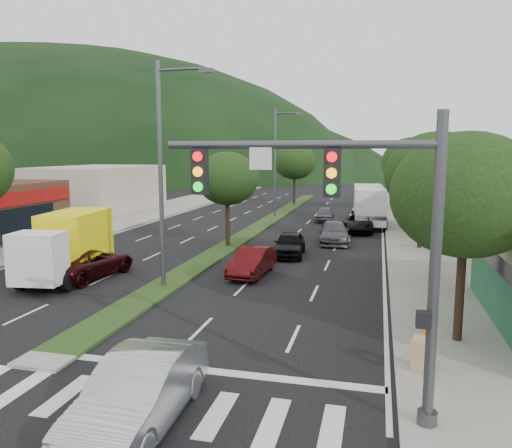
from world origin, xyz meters
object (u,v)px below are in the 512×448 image
(a_frame_sign, at_px, (423,352))
(streetlight_near, at_px, (165,164))
(suv_maroon, at_px, (89,263))
(tree_med_near, at_px, (227,179))
(tree_r_a, at_px, (466,195))
(tree_r_b, at_px, (437,176))
(car_queue_c, at_px, (252,261))
(tree_r_d, at_px, (413,163))
(box_truck, at_px, (69,247))
(sedan_silver, at_px, (139,392))
(motorhome, at_px, (369,205))
(tree_med_far, at_px, (295,161))
(car_queue_a, at_px, (290,244))
(tree_r_c, at_px, (423,174))
(car_queue_d, at_px, (359,223))
(car_queue_b, at_px, (334,232))
(streetlight_mid, at_px, (277,158))
(car_queue_e, at_px, (324,214))
(tree_r_e, at_px, (406,164))
(traffic_signal, at_px, (361,222))

(a_frame_sign, bearing_deg, streetlight_near, 161.43)
(suv_maroon, bearing_deg, tree_med_near, -107.55)
(tree_r_a, bearing_deg, a_frame_sign, -115.51)
(tree_r_b, distance_m, car_queue_c, 9.70)
(tree_r_d, height_order, a_frame_sign, tree_r_d)
(tree_med_near, height_order, box_truck, tree_med_near)
(sedan_silver, bearing_deg, motorhome, 81.00)
(tree_med_far, relative_size, sedan_silver, 1.42)
(tree_med_far, relative_size, motorhome, 0.81)
(a_frame_sign, bearing_deg, motorhome, 108.10)
(car_queue_c, bearing_deg, streetlight_near, -130.56)
(tree_r_b, height_order, car_queue_a, tree_r_b)
(tree_med_far, xyz_separation_m, car_queue_a, (4.36, -27.76, -4.29))
(car_queue_a, distance_m, box_truck, 12.27)
(tree_r_c, distance_m, box_truck, 20.90)
(tree_r_c, height_order, car_queue_d, tree_r_c)
(car_queue_b, distance_m, car_queue_d, 5.22)
(streetlight_mid, xyz_separation_m, car_queue_e, (4.58, -1.39, -4.94))
(car_queue_b, xyz_separation_m, a_frame_sign, (4.17, -19.94, 0.01))
(tree_r_c, distance_m, tree_med_far, 26.83)
(tree_r_c, xyz_separation_m, suv_maroon, (-16.34, -11.12, -4.04))
(car_queue_c, bearing_deg, tree_r_a, -36.27)
(suv_maroon, bearing_deg, streetlight_mid, -92.77)
(tree_r_c, height_order, tree_r_d, tree_r_d)
(tree_r_b, height_order, tree_r_e, tree_r_b)
(car_queue_b, relative_size, a_frame_sign, 3.81)
(tree_r_a, bearing_deg, streetlight_near, 161.27)
(car_queue_e, xyz_separation_m, motorhome, (3.84, -1.42, 1.08))
(streetlight_mid, bearing_deg, tree_r_b, -60.68)
(car_queue_a, bearing_deg, streetlight_mid, 99.94)
(streetlight_near, bearing_deg, streetlight_mid, 90.00)
(car_queue_a, xyz_separation_m, motorhome, (4.27, 13.95, 1.01))
(sedan_silver, height_order, suv_maroon, sedan_silver)
(tree_r_d, height_order, streetlight_near, streetlight_near)
(tree_r_b, relative_size, car_queue_e, 1.85)
(motorhome, bearing_deg, tree_r_a, -86.20)
(car_queue_c, xyz_separation_m, car_queue_d, (4.68, 15.00, -0.00))
(traffic_signal, bearing_deg, a_frame_sign, 59.34)
(car_queue_a, bearing_deg, suv_maroon, -143.78)
(car_queue_c, bearing_deg, a_frame_sign, -49.85)
(sedan_silver, distance_m, box_truck, 15.03)
(tree_r_e, bearing_deg, car_queue_b, -106.22)
(sedan_silver, bearing_deg, car_queue_d, 81.14)
(sedan_silver, height_order, car_queue_a, sedan_silver)
(car_queue_d, xyz_separation_m, motorhome, (0.59, 3.95, 1.04))
(tree_med_near, bearing_deg, tree_r_d, 45.00)
(tree_r_b, distance_m, motorhome, 18.80)
(tree_med_near, xyz_separation_m, suv_maroon, (-4.34, -9.12, -3.72))
(car_queue_d, distance_m, motorhome, 4.13)
(traffic_signal, relative_size, motorhome, 0.82)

